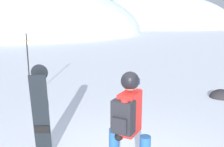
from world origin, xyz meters
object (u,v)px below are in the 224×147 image
object	(u,v)px
spare_snowboard	(41,112)
piste_marker_near	(28,61)
rock_dark	(221,97)
snowboarder_main	(128,129)

from	to	relation	value
spare_snowboard	piste_marker_near	world-z (taller)	piste_marker_near
spare_snowboard	rock_dark	distance (m)	5.67
snowboarder_main	rock_dark	distance (m)	5.24
snowboarder_main	piste_marker_near	world-z (taller)	piste_marker_near
snowboarder_main	spare_snowboard	distance (m)	1.64
snowboarder_main	rock_dark	size ratio (longest dim) A/B	2.43
spare_snowboard	rock_dark	size ratio (longest dim) A/B	2.34
piste_marker_near	rock_dark	xyz separation A→B (m)	(5.74, -0.16, -1.13)
piste_marker_near	spare_snowboard	bearing A→B (deg)	-71.54
piste_marker_near	rock_dark	world-z (taller)	piste_marker_near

